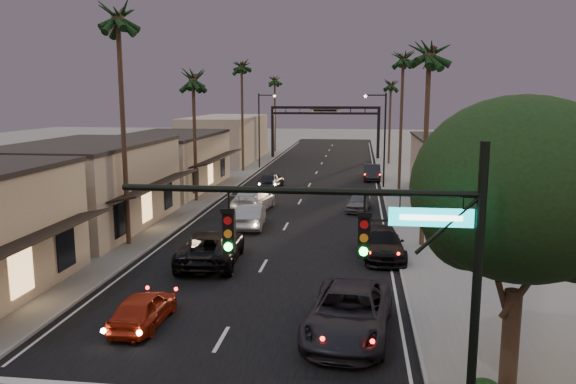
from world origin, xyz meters
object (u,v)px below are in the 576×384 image
(corner_tree, at_px, (524,197))
(palm_rc, at_px, (391,82))
(traffic_signal, at_px, (393,257))
(palm_ld, at_px, (242,63))
(arch, at_px, (325,119))
(streetlight_left, at_px, (261,124))
(palm_rb, at_px, (403,54))
(oncoming_silver, at_px, (251,216))
(palm_lb, at_px, (117,11))
(oncoming_pickup, at_px, (211,247))
(oncoming_red, at_px, (143,309))
(streetlight_right, at_px, (382,132))
(palm_lc, at_px, (193,74))
(palm_ra, at_px, (430,47))
(curbside_near, at_px, (349,313))
(palm_far, at_px, (275,78))
(curbside_black, at_px, (382,243))

(corner_tree, distance_m, palm_rc, 56.74)
(traffic_signal, height_order, palm_ld, palm_ld)
(arch, relative_size, palm_rc, 1.25)
(streetlight_left, xyz_separation_m, palm_ld, (-1.68, -3.00, 7.09))
(palm_rb, relative_size, oncoming_silver, 2.90)
(arch, bearing_deg, palm_lb, -100.16)
(oncoming_pickup, bearing_deg, palm_lb, -30.49)
(oncoming_pickup, bearing_deg, oncoming_red, 82.32)
(corner_tree, distance_m, streetlight_right, 37.64)
(palm_lb, bearing_deg, palm_rc, 67.73)
(corner_tree, distance_m, palm_lc, 34.09)
(palm_ra, height_order, oncoming_pickup, palm_ra)
(corner_tree, bearing_deg, streetlight_right, 93.89)
(palm_ld, height_order, palm_rc, palm_ld)
(oncoming_red, bearing_deg, oncoming_silver, -92.70)
(corner_tree, bearing_deg, oncoming_pickup, 136.36)
(oncoming_pickup, height_order, curbside_near, oncoming_pickup)
(palm_far, distance_m, oncoming_silver, 51.98)
(corner_tree, distance_m, oncoming_pickup, 17.72)
(traffic_signal, bearing_deg, corner_tree, 42.31)
(streetlight_left, bearing_deg, curbside_near, -76.24)
(arch, bearing_deg, corner_tree, -81.38)
(arch, xyz_separation_m, curbside_black, (6.20, -48.54, -4.74))
(oncoming_pickup, relative_size, curbside_near, 1.00)
(palm_ld, distance_m, palm_ra, 35.47)
(palm_ld, relative_size, palm_far, 1.08)
(traffic_signal, xyz_separation_m, streetlight_right, (1.23, 41.00, 0.25))
(arch, xyz_separation_m, palm_lc, (-8.60, -34.00, 4.94))
(palm_lb, relative_size, oncoming_pickup, 2.40)
(streetlight_right, xyz_separation_m, palm_ra, (1.68, -21.00, 6.11))
(streetlight_right, relative_size, curbside_near, 1.43)
(palm_far, bearing_deg, palm_ld, -90.75)
(palm_far, bearing_deg, traffic_signal, -79.30)
(palm_rb, xyz_separation_m, oncoming_silver, (-10.92, -16.53, -11.61))
(traffic_signal, height_order, palm_lb, palm_lb)
(palm_ra, relative_size, oncoming_silver, 2.70)
(traffic_signal, relative_size, corner_tree, 0.97)
(streetlight_left, distance_m, curbside_near, 48.61)
(curbside_near, distance_m, curbside_black, 10.60)
(streetlight_right, bearing_deg, palm_lb, -124.01)
(palm_rc, bearing_deg, palm_ra, -90.00)
(corner_tree, xyz_separation_m, palm_lb, (-18.08, 14.55, 7.41))
(streetlight_left, bearing_deg, palm_rc, 21.14)
(palm_rb, height_order, curbside_black, palm_rb)
(streetlight_left, bearing_deg, palm_lb, -92.67)
(traffic_signal, height_order, streetlight_right, streetlight_right)
(arch, relative_size, oncoming_silver, 3.11)
(traffic_signal, distance_m, arch, 66.24)
(palm_rc, bearing_deg, palm_ld, -152.38)
(palm_ra, relative_size, palm_rb, 0.93)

